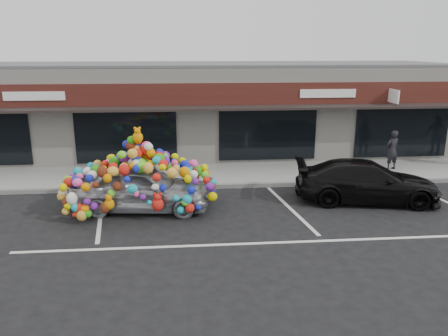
{
  "coord_description": "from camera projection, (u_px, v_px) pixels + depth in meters",
  "views": [
    {
      "loc": [
        -0.47,
        -12.79,
        5.0
      ],
      "look_at": [
        0.76,
        1.4,
        1.07
      ],
      "focal_mm": 35.0,
      "sensor_mm": 36.0,
      "label": 1
    }
  ],
  "objects": [
    {
      "name": "lane_line",
      "position": [
        282.0,
        242.0,
        11.61
      ],
      "size": [
        14.0,
        0.12,
        0.01
      ],
      "primitive_type": "cube",
      "color": "silver",
      "rests_on": "ground"
    },
    {
      "name": "kerb",
      "position": [
        201.0,
        187.0,
        16.03
      ],
      "size": [
        26.0,
        0.18,
        0.16
      ],
      "primitive_type": "cube",
      "color": "slate",
      "rests_on": "ground"
    },
    {
      "name": "toy_car",
      "position": [
        141.0,
        182.0,
        13.75
      ],
      "size": [
        3.16,
        4.84,
        2.72
      ],
      "rotation": [
        0.0,
        0.0,
        1.47
      ],
      "color": "#A0A7AB",
      "rests_on": "ground"
    },
    {
      "name": "black_sedan",
      "position": [
        367.0,
        181.0,
        14.6
      ],
      "size": [
        2.73,
        4.99,
        1.37
      ],
      "primitive_type": "imported",
      "rotation": [
        0.0,
        0.0,
        1.39
      ],
      "color": "black",
      "rests_on": "ground"
    },
    {
      "name": "parking_stripe_left",
      "position": [
        101.0,
        214.0,
        13.58
      ],
      "size": [
        0.73,
        4.37,
        0.01
      ],
      "primitive_type": "cube",
      "rotation": [
        0.0,
        0.0,
        0.14
      ],
      "color": "silver",
      "rests_on": "ground"
    },
    {
      "name": "pedestrian_a",
      "position": [
        392.0,
        150.0,
        17.86
      ],
      "size": [
        0.68,
        0.55,
        1.63
      ],
      "primitive_type": "imported",
      "rotation": [
        0.0,
        0.0,
        3.44
      ],
      "color": "black",
      "rests_on": "sidewalk"
    },
    {
      "name": "shop_building",
      "position": [
        196.0,
        108.0,
        21.18
      ],
      "size": [
        24.0,
        7.2,
        4.31
      ],
      "color": "silver",
      "rests_on": "ground"
    },
    {
      "name": "parking_stripe_mid",
      "position": [
        290.0,
        208.0,
        14.08
      ],
      "size": [
        0.73,
        4.37,
        0.01
      ],
      "primitive_type": "cube",
      "rotation": [
        0.0,
        0.0,
        0.14
      ],
      "color": "silver",
      "rests_on": "ground"
    },
    {
      "name": "sidewalk",
      "position": [
        199.0,
        175.0,
        17.47
      ],
      "size": [
        26.0,
        3.0,
        0.15
      ],
      "primitive_type": "cube",
      "color": "gray",
      "rests_on": "ground"
    },
    {
      "name": "ground",
      "position": [
        204.0,
        213.0,
        13.65
      ],
      "size": [
        90.0,
        90.0,
        0.0
      ],
      "primitive_type": "plane",
      "color": "black",
      "rests_on": "ground"
    }
  ]
}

